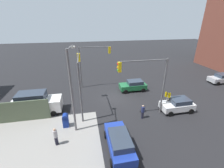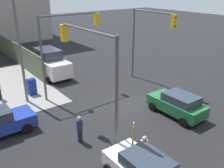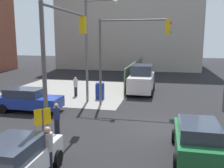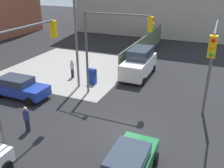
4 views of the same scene
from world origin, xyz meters
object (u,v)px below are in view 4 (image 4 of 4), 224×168
traffic_signal_ne_corner (110,39)px  van_white_delivery (139,63)px  traffic_signal_se_corner (211,57)px  traffic_signal_nw_corner (22,63)px  street_lamp_corner (80,33)px  pedestrian_waiting (27,119)px  sedan_green (129,164)px  mailbox_blue (92,76)px  coupe_blue (19,87)px  pedestrian_crossing (72,68)px

traffic_signal_ne_corner → van_white_delivery: bearing=-7.7°
traffic_signal_ne_corner → traffic_signal_se_corner: bearing=-104.8°
traffic_signal_nw_corner → van_white_delivery: size_ratio=1.20×
traffic_signal_nw_corner → traffic_signal_se_corner: (5.09, -9.00, -0.03)m
traffic_signal_ne_corner → street_lamp_corner: street_lamp_corner is taller
traffic_signal_ne_corner → pedestrian_waiting: (-6.50, 2.70, -3.75)m
sedan_green → mailbox_blue: bearing=35.7°
traffic_signal_nw_corner → pedestrian_waiting: size_ratio=3.90×
street_lamp_corner → coupe_blue: 6.34m
traffic_signal_nw_corner → pedestrian_crossing: (9.24, 2.90, -3.72)m
mailbox_blue → coupe_blue: 6.10m
traffic_signal_nw_corner → sedan_green: bearing=-97.5°
sedan_green → pedestrian_crossing: bearing=42.5°
pedestrian_crossing → pedestrian_waiting: 9.07m
coupe_blue → sedan_green: same height
traffic_signal_nw_corner → traffic_signal_ne_corner: bearing=-16.1°
pedestrian_waiting → traffic_signal_ne_corner: bearing=95.9°
traffic_signal_ne_corner → coupe_blue: 8.05m
sedan_green → pedestrian_crossing: 13.65m
mailbox_blue → traffic_signal_ne_corner: bearing=-124.2°
traffic_signal_ne_corner → pedestrian_waiting: bearing=157.4°
coupe_blue → pedestrian_waiting: pedestrian_waiting is taller
street_lamp_corner → coupe_blue: street_lamp_corner is taller
traffic_signal_nw_corner → coupe_blue: size_ratio=1.44×
traffic_signal_ne_corner → sedan_green: bearing=-151.0°
traffic_signal_se_corner → pedestrian_waiting: size_ratio=3.90×
traffic_signal_nw_corner → mailbox_blue: (8.64, 0.50, -3.86)m
street_lamp_corner → van_white_delivery: bearing=-38.7°
traffic_signal_nw_corner → traffic_signal_ne_corner: size_ratio=1.00×
street_lamp_corner → pedestrian_crossing: bearing=50.0°
traffic_signal_nw_corner → traffic_signal_ne_corner: (6.94, -2.00, -0.01)m
mailbox_blue → pedestrian_crossing: bearing=76.0°
traffic_signal_ne_corner → pedestrian_crossing: (2.30, 4.90, -3.71)m
pedestrian_waiting → street_lamp_corner: bearing=120.3°
sedan_green → traffic_signal_ne_corner: bearing=29.0°
traffic_signal_ne_corner → street_lamp_corner: size_ratio=0.81×
traffic_signal_ne_corner → sedan_green: (-7.77, -4.31, -3.78)m
traffic_signal_nw_corner → pedestrian_waiting: bearing=57.8°
traffic_signal_nw_corner → mailbox_blue: traffic_signal_nw_corner is taller
street_lamp_corner → mailbox_blue: street_lamp_corner is taller
mailbox_blue → pedestrian_waiting: (-8.20, 0.20, 0.10)m
coupe_blue → van_white_delivery: (8.11, -7.18, 0.44)m
mailbox_blue → pedestrian_crossing: 2.48m
traffic_signal_nw_corner → pedestrian_waiting: 3.85m
mailbox_blue → van_white_delivery: van_white_delivery is taller
coupe_blue → sedan_green: 11.83m
traffic_signal_se_corner → traffic_signal_ne_corner: (1.86, 7.00, 0.02)m
traffic_signal_nw_corner → van_white_delivery: traffic_signal_nw_corner is taller
traffic_signal_ne_corner → pedestrian_crossing: 6.56m
traffic_signal_nw_corner → traffic_signal_se_corner: bearing=-60.5°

